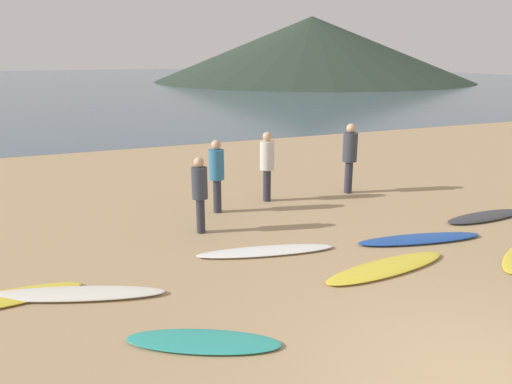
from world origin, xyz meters
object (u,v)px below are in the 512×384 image
surfboard_2 (75,294)px  surfboard_6 (420,239)px  surfboard_8 (485,216)px  person_1 (200,189)px  person_0 (350,153)px  surfboard_5 (386,267)px  person_3 (267,161)px  surfboard_3 (203,341)px  person_2 (217,170)px  surfboard_4 (266,251)px

surfboard_2 → surfboard_6: surfboard_2 is taller
surfboard_8 → person_1: person_1 is taller
surfboard_6 → person_0: size_ratio=1.41×
surfboard_5 → person_1: bearing=123.0°
person_3 → surfboard_8: bearing=-59.0°
surfboard_3 → surfboard_8: bearing=44.3°
person_2 → person_3: person_3 is taller
surfboard_2 → surfboard_3: surfboard_2 is taller
person_0 → person_3: person_0 is taller
surfboard_2 → surfboard_8: bearing=21.6°
surfboard_3 → person_2: bearing=96.8°
surfboard_2 → surfboard_3: 2.38m
person_1 → person_3: 2.59m
surfboard_8 → person_2: (-5.29, 2.69, 0.94)m
surfboard_8 → person_3: (-3.89, 3.05, 0.97)m
surfboard_8 → surfboard_6: bearing=-168.9°
surfboard_4 → person_2: (-0.07, 2.58, 0.94)m
surfboard_2 → surfboard_6: size_ratio=1.05×
surfboard_6 → person_2: bearing=144.7°
surfboard_2 → person_0: (6.86, 3.19, 1.02)m
surfboard_8 → person_2: person_2 is taller
surfboard_4 → surfboard_5: size_ratio=1.01×
surfboard_2 → person_3: size_ratio=1.57×
surfboard_2 → person_0: 7.64m
surfboard_6 → surfboard_8: bearing=24.0°
surfboard_3 → person_1: size_ratio=1.26×
surfboard_2 → person_0: person_0 is taller
person_0 → surfboard_8: bearing=-164.2°
surfboard_2 → person_0: bearing=44.6°
person_1 → person_3: (2.12, 1.49, 0.09)m
surfboard_2 → surfboard_8: surfboard_2 is taller
surfboard_3 → person_3: person_3 is taller
surfboard_8 → person_1: bearing=163.6°
surfboard_3 → surfboard_5: 3.57m
surfboard_4 → person_3: size_ratio=1.48×
person_0 → person_1: size_ratio=1.16×
surfboard_5 → person_2: size_ratio=1.50×
surfboard_2 → surfboard_5: 4.98m
surfboard_3 → surfboard_8: size_ratio=0.93×
surfboard_5 → person_3: person_3 is taller
person_2 → person_3: size_ratio=0.98×
surfboard_2 → surfboard_6: 6.28m
surfboard_6 → person_0: person_0 is taller
person_0 → person_2: size_ratio=1.08×
person_1 → person_2: (0.72, 1.12, 0.07)m
surfboard_4 → surfboard_8: 5.23m
surfboard_5 → person_3: size_ratio=1.47×
surfboard_4 → surfboard_8: (5.22, -0.10, 0.00)m
surfboard_2 → surfboard_3: bearing=-33.7°
surfboard_6 → person_2: 4.52m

